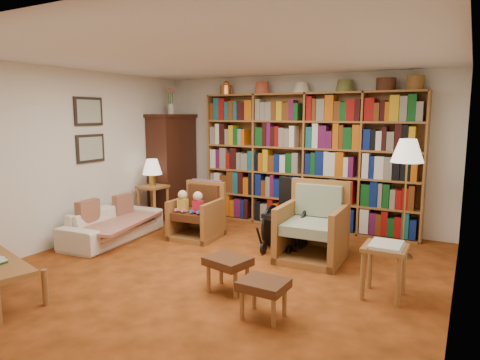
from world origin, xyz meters
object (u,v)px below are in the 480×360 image
Objects in this scene: side_table_papers at (384,256)px; floor_lamp at (407,156)px; footstool_a at (228,264)px; armchair_sage at (314,229)px; side_table_lamp at (153,196)px; sofa at (113,224)px; footstool_b at (264,287)px; wheelchair at (288,217)px; armchair_leather at (199,214)px.

floor_lamp is at bearing 90.62° from side_table_papers.
floor_lamp reaches higher than side_table_papers.
floor_lamp is 2.71m from footstool_a.
footstool_a is (-1.48, -0.62, -0.14)m from side_table_papers.
armchair_sage is 1.73× the size of side_table_papers.
footstool_a is at bearing -35.88° from side_table_lamp.
armchair_sage is at bearing 140.47° from side_table_papers.
side_table_papers is at bearing -97.54° from sofa.
side_table_lamp is 4.20m from side_table_papers.
side_table_lamp is at bearing 144.86° from footstool_b.
armchair_sage reaches higher than side_table_lamp.
wheelchair reaches higher than side_table_papers.
floor_lamp is (1.45, 0.39, 0.89)m from wheelchair.
armchair_leather is 1.42m from wheelchair.
footstool_a is 1.17× the size of footstool_b.
armchair_sage is at bearing -7.14° from side_table_lamp.
wheelchair is 1.94× the size of footstool_a.
side_table_lamp is at bearing -177.15° from floor_lamp.
side_table_lamp is at bearing 175.70° from wheelchair.
footstool_b is (3.13, -2.20, -0.20)m from side_table_lamp.
footstool_b is at bearing -31.78° from footstool_a.
footstool_a is at bearing 148.22° from footstool_b.
armchair_sage is 0.64× the size of floor_lamp.
armchair_leather is 0.55× the size of floor_lamp.
armchair_sage is 0.48m from wheelchair.
footstool_a is (1.41, -1.55, -0.05)m from armchair_leather.
sofa is 2.97m from armchair_sage.
footstool_b is at bearing -132.04° from side_table_papers.
floor_lamp is 2.76m from footstool_b.
armchair_leather is at bearing -14.08° from side_table_lamp.
side_table_lamp is at bearing 165.92° from armchair_leather.
side_table_lamp is at bearing 163.09° from side_table_papers.
armchair_leather is at bearing -170.40° from floor_lamp.
footstool_a is (-1.46, -2.04, -1.04)m from floor_lamp.
footstool_b is at bearing -43.90° from armchair_leather.
side_table_lamp is 3.02m from armchair_sage.
wheelchair is at bearing 89.72° from footstool_a.
floor_lamp is 3.61× the size of footstool_b.
armchair_sage is 1.33m from side_table_papers.
floor_lamp is 3.08× the size of footstool_a.
armchair_sage is at bearing -150.39° from floor_lamp.
armchair_leather is 1.68× the size of footstool_a.
armchair_sage is 1.51m from floor_lamp.
side_table_papers reaches higher than footstool_a.
armchair_leather is at bearing -176.23° from wheelchair.
sofa is 1.96× the size of armchair_leather.
armchair_leather is (1.04, 0.75, 0.11)m from sofa.
sofa is 1.70× the size of wheelchair.
wheelchair is at bearing 144.95° from side_table_papers.
floor_lamp reaches higher than footstool_a.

